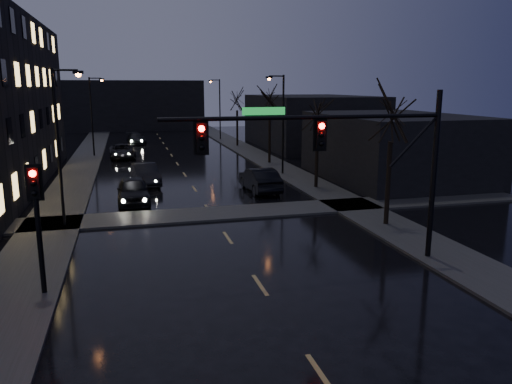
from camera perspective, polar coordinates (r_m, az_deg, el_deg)
sidewalk_left at (r=44.32m, az=-19.59°, el=2.14°), size 3.00×140.00×0.12m
sidewalk_right at (r=45.99m, az=2.01°, el=3.17°), size 3.00×140.00×0.12m
sidewalk_cross at (r=28.32m, az=-5.04°, el=-2.49°), size 40.00×3.00×0.12m
commercial_right_near at (r=40.17m, az=15.42°, el=4.97°), size 10.00×14.00×5.00m
commercial_right_far at (r=60.63m, az=6.29°, el=8.05°), size 12.00×18.00×6.00m
far_block at (r=86.63m, az=-13.75°, el=9.62°), size 22.00×10.00×8.00m
signal_mast at (r=19.55m, az=10.72°, el=5.14°), size 11.11×0.41×7.00m
signal_pole_left at (r=18.29m, az=-23.76°, el=-2.06°), size 0.35×0.41×4.53m
tree_near at (r=25.97m, az=15.34°, el=9.58°), size 3.52×3.52×8.08m
tree_mid_a at (r=35.02m, az=7.10°, el=9.79°), size 3.30×3.30×7.58m
tree_mid_b at (r=46.38m, az=1.59°, el=11.37°), size 3.74×3.74×8.59m
tree_far at (r=59.96m, az=-2.19°, el=11.00°), size 3.43×3.43×7.88m
streetlight_l_near at (r=26.85m, az=-21.31°, el=6.16°), size 1.53×0.28×8.00m
streetlight_l_far at (r=53.71m, az=-18.08°, el=8.93°), size 1.53×0.28×8.00m
streetlight_r_mid at (r=40.46m, az=2.83°, el=8.67°), size 1.53×0.28×8.00m
streetlight_r_far at (r=67.68m, az=-4.34°, el=10.00°), size 1.53×0.28×8.00m
oncoming_car_a at (r=31.77m, az=-13.85°, el=0.20°), size 1.98×4.83×1.64m
oncoming_car_b at (r=37.46m, az=-12.54°, el=1.97°), size 2.18×4.92×1.57m
oncoming_car_c at (r=52.05m, az=-15.02°, el=4.54°), size 2.64×5.29×1.44m
oncoming_car_d at (r=64.28m, az=-13.54°, el=5.94°), size 2.55×4.95×1.37m
lead_car at (r=34.31m, az=0.42°, el=1.42°), size 1.96×5.07×1.65m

